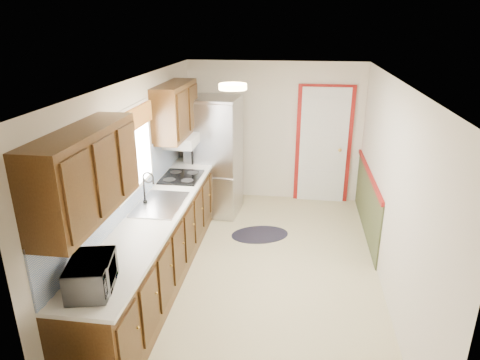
% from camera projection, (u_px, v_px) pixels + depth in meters
% --- Properties ---
extents(room_shell, '(3.20, 5.20, 2.52)m').
position_uv_depth(room_shell, '(261.00, 183.00, 5.08)').
color(room_shell, '#C5BB8B').
rests_on(room_shell, ground).
extents(kitchen_run, '(0.63, 4.00, 2.20)m').
position_uv_depth(kitchen_run, '(155.00, 217.00, 5.11)').
color(kitchen_run, '#39210C').
rests_on(kitchen_run, ground).
extents(back_wall_trim, '(1.12, 2.30, 2.08)m').
position_uv_depth(back_wall_trim, '(332.00, 157.00, 7.11)').
color(back_wall_trim, maroon).
rests_on(back_wall_trim, ground).
extents(ceiling_fixture, '(0.30, 0.30, 0.06)m').
position_uv_depth(ceiling_fixture, '(233.00, 87.00, 4.53)').
color(ceiling_fixture, '#FFD88C').
rests_on(ceiling_fixture, room_shell).
extents(microwave, '(0.38, 0.54, 0.33)m').
position_uv_depth(microwave, '(91.00, 272.00, 3.46)').
color(microwave, white).
rests_on(microwave, kitchen_run).
extents(refrigerator, '(0.85, 0.82, 1.91)m').
position_uv_depth(refrigerator, '(215.00, 156.00, 6.91)').
color(refrigerator, '#B7B7BC').
rests_on(refrigerator, ground).
extents(rug, '(0.99, 0.79, 0.01)m').
position_uv_depth(rug, '(260.00, 234.00, 6.41)').
color(rug, black).
rests_on(rug, ground).
extents(cooktop, '(0.53, 0.63, 0.02)m').
position_uv_depth(cooktop, '(181.00, 177.00, 6.02)').
color(cooktop, black).
rests_on(cooktop, kitchen_run).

